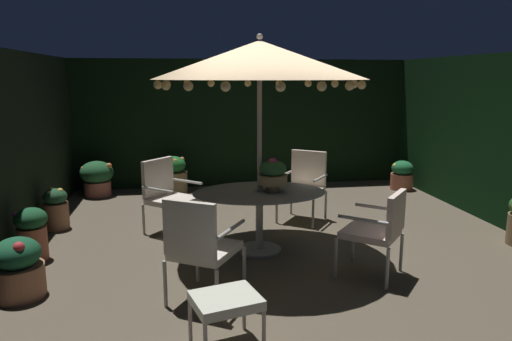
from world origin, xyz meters
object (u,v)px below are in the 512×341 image
patio_chair_southeast (379,227)px  patio_chair_north (305,181)px  patio_chair_northeast (167,191)px  patio_chair_east (200,243)px  ottoman_footrest (226,303)px  patio_umbrella (260,60)px  potted_plant_right_near (97,177)px  potted_plant_left_near (402,175)px  potted_plant_left_far (56,208)px  centerpiece_planter (273,174)px  potted_plant_back_center (32,232)px  potted_plant_back_right (173,175)px  patio_dining_table (259,202)px  potted_plant_right_far (18,268)px

patio_chair_southeast → patio_chair_north: bearing=96.5°
patio_chair_northeast → patio_chair_east: 2.27m
patio_chair_north → ottoman_footrest: patio_chair_north is taller
patio_umbrella → potted_plant_right_near: bearing=127.5°
patio_chair_north → potted_plant_left_near: 2.82m
potted_plant_left_far → potted_plant_right_near: potted_plant_right_near is taller
centerpiece_planter → potted_plant_right_near: 4.17m
patio_umbrella → patio_chair_southeast: size_ratio=2.75×
patio_umbrella → potted_plant_back_center: patio_umbrella is taller
potted_plant_left_far → potted_plant_left_near: (5.88, 1.48, -0.02)m
patio_chair_southeast → centerpiece_planter: bearing=136.7°
patio_chair_east → potted_plant_right_near: size_ratio=1.65×
patio_chair_northeast → ottoman_footrest: patio_chair_northeast is taller
patio_chair_north → potted_plant_back_right: size_ratio=1.48×
patio_chair_east → potted_plant_left_near: bearing=45.6°
centerpiece_planter → patio_chair_southeast: bearing=-43.3°
potted_plant_left_far → potted_plant_back_right: potted_plant_back_right is taller
patio_chair_north → potted_plant_back_center: bearing=-163.1°
patio_chair_southeast → potted_plant_left_near: size_ratio=1.71×
centerpiece_planter → ottoman_footrest: size_ratio=0.68×
centerpiece_planter → patio_chair_northeast: bearing=141.8°
patio_chair_north → potted_plant_left_far: (-3.56, 0.10, -0.29)m
potted_plant_left_near → patio_chair_southeast: bearing=-119.1°
patio_chair_northeast → ottoman_footrest: bearing=-80.2°
patio_chair_southeast → potted_plant_left_far: patio_chair_southeast is taller
patio_chair_northeast → potted_plant_left_near: 4.69m
potted_plant_back_center → potted_plant_left_near: (5.85, 2.66, -0.06)m
patio_chair_east → potted_plant_left_far: 3.22m
centerpiece_planter → patio_chair_northeast: 1.68m
potted_plant_left_far → potted_plant_right_near: bearing=82.4°
patio_umbrella → centerpiece_planter: (0.16, -0.04, -1.32)m
patio_dining_table → potted_plant_back_right: (-1.08, 3.13, -0.28)m
potted_plant_right_near → centerpiece_planter: bearing=-51.2°
potted_plant_right_near → ottoman_footrest: bearing=-70.8°
patio_chair_southeast → ottoman_footrest: bearing=-147.3°
patio_umbrella → potted_plant_right_near: (-2.43, 3.17, -1.95)m
potted_plant_back_center → potted_plant_left_far: potted_plant_back_center is taller
patio_chair_east → ottoman_footrest: 0.83m
potted_plant_back_right → potted_plant_right_far: (-1.43, -3.99, -0.05)m
patio_chair_north → patio_chair_northeast: bearing=-173.6°
patio_umbrella → potted_plant_back_center: bearing=177.4°
patio_chair_southeast → ottoman_footrest: (-1.73, -1.11, -0.17)m
patio_chair_east → potted_plant_back_right: size_ratio=1.51×
ottoman_footrest → patio_chair_north: bearing=65.5°
patio_chair_east → potted_plant_right_far: size_ratio=1.74×
potted_plant_right_far → potted_plant_back_center: bearing=98.7°
patio_chair_northeast → potted_plant_right_far: bearing=-127.0°
potted_plant_back_center → potted_plant_left_near: 6.43m
patio_chair_east → potted_plant_back_center: (-1.89, 1.40, -0.26)m
patio_chair_southeast → potted_plant_left_near: bearing=60.9°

